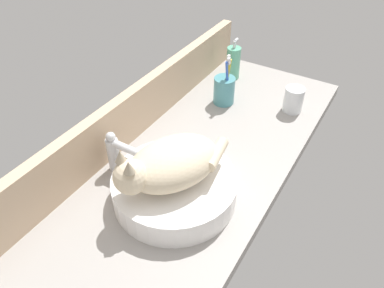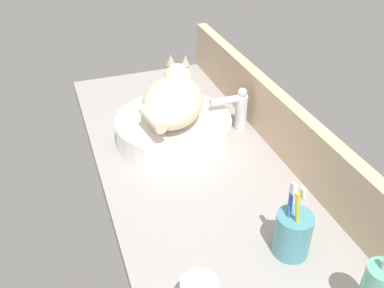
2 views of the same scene
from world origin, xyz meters
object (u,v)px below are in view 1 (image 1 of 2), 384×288
soap_dispenser (233,63)px  water_glass (293,101)px  cat (169,164)px  toothbrush_cup (224,90)px  sink_basin (175,188)px  faucet (116,151)px

soap_dispenser → water_glass: size_ratio=1.79×
cat → soap_dispenser: size_ratio=1.85×
cat → soap_dispenser: bearing=12.6°
soap_dispenser → toothbrush_cup: (-18.29, -5.49, -1.31)cm
sink_basin → soap_dispenser: size_ratio=2.06×
faucet → water_glass: 65.79cm
cat → faucet: size_ratio=2.21×
sink_basin → toothbrush_cup: size_ratio=1.80×
faucet → soap_dispenser: size_ratio=0.84×
sink_basin → water_glass: (57.02, -13.17, 0.33)cm
cat → soap_dispenser: 70.66cm
sink_basin → toothbrush_cup: toothbrush_cup is taller
sink_basin → soap_dispenser: soap_dispenser is taller
cat → water_glass: size_ratio=3.30×
toothbrush_cup → sink_basin: bearing=-168.1°
cat → water_glass: (58.29, -13.68, -9.11)cm
sink_basin → water_glass: bearing=-13.0°
soap_dispenser → water_glass: bearing=-109.7°
sink_basin → water_glass: 58.52cm
faucet → sink_basin: bearing=-91.1°
faucet → soap_dispenser: (67.01, -4.27, -0.69)cm
faucet → soap_dispenser: 67.15cm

